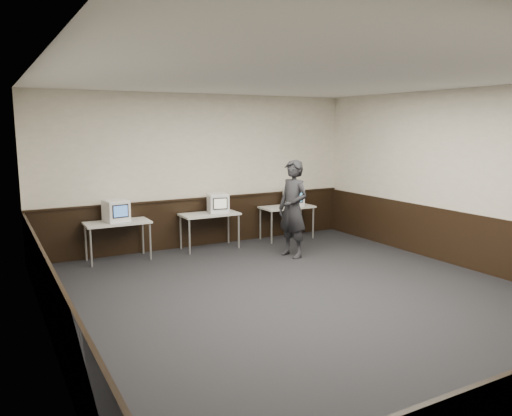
{
  "coord_description": "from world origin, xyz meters",
  "views": [
    {
      "loc": [
        -4.07,
        -5.78,
        2.54
      ],
      "look_at": [
        -0.0,
        1.6,
        1.15
      ],
      "focal_mm": 35.0,
      "sensor_mm": 36.0,
      "label": 1
    }
  ],
  "objects_px": {
    "emac_center": "(218,203)",
    "person": "(293,209)",
    "emac_left": "(116,211)",
    "desk_center": "(210,217)",
    "desk_left": "(117,225)",
    "desk_right": "(287,209)",
    "emac_right": "(294,197)"
  },
  "relations": [
    {
      "from": "emac_center",
      "to": "person",
      "type": "relative_size",
      "value": 0.26
    },
    {
      "from": "emac_left",
      "to": "person",
      "type": "distance_m",
      "value": 3.37
    },
    {
      "from": "desk_center",
      "to": "person",
      "type": "distance_m",
      "value": 1.82
    },
    {
      "from": "desk_center",
      "to": "emac_left",
      "type": "xyz_separation_m",
      "value": [
        -1.91,
        0.02,
        0.28
      ]
    },
    {
      "from": "desk_center",
      "to": "person",
      "type": "height_order",
      "value": "person"
    },
    {
      "from": "desk_left",
      "to": "emac_left",
      "type": "bearing_deg",
      "value": 106.49
    },
    {
      "from": "desk_right",
      "to": "emac_right",
      "type": "distance_m",
      "value": 0.32
    },
    {
      "from": "desk_right",
      "to": "emac_left",
      "type": "height_order",
      "value": "emac_left"
    },
    {
      "from": "desk_left",
      "to": "emac_center",
      "type": "bearing_deg",
      "value": -0.19
    },
    {
      "from": "desk_left",
      "to": "emac_center",
      "type": "height_order",
      "value": "emac_center"
    },
    {
      "from": "person",
      "to": "emac_center",
      "type": "bearing_deg",
      "value": -157.0
    },
    {
      "from": "desk_center",
      "to": "person",
      "type": "relative_size",
      "value": 0.63
    },
    {
      "from": "emac_right",
      "to": "desk_left",
      "type": "bearing_deg",
      "value": -165.38
    },
    {
      "from": "desk_right",
      "to": "emac_right",
      "type": "xyz_separation_m",
      "value": [
        0.17,
        -0.01,
        0.27
      ]
    },
    {
      "from": "desk_left",
      "to": "emac_left",
      "type": "xyz_separation_m",
      "value": [
        -0.01,
        0.02,
        0.28
      ]
    },
    {
      "from": "emac_right",
      "to": "emac_left",
      "type": "bearing_deg",
      "value": -165.72
    },
    {
      "from": "emac_center",
      "to": "emac_right",
      "type": "distance_m",
      "value": 1.88
    },
    {
      "from": "emac_right",
      "to": "person",
      "type": "distance_m",
      "value": 1.63
    },
    {
      "from": "desk_right",
      "to": "emac_left",
      "type": "xyz_separation_m",
      "value": [
        -3.81,
        0.02,
        0.28
      ]
    },
    {
      "from": "desk_left",
      "to": "desk_center",
      "type": "xyz_separation_m",
      "value": [
        1.9,
        0.0,
        0.0
      ]
    },
    {
      "from": "desk_center",
      "to": "desk_right",
      "type": "distance_m",
      "value": 1.9
    },
    {
      "from": "emac_left",
      "to": "person",
      "type": "xyz_separation_m",
      "value": [
        3.08,
        -1.39,
        -0.01
      ]
    },
    {
      "from": "desk_right",
      "to": "emac_center",
      "type": "height_order",
      "value": "emac_center"
    },
    {
      "from": "desk_center",
      "to": "emac_right",
      "type": "relative_size",
      "value": 2.37
    },
    {
      "from": "emac_left",
      "to": "emac_right",
      "type": "xyz_separation_m",
      "value": [
        3.98,
        -0.03,
        -0.01
      ]
    },
    {
      "from": "desk_left",
      "to": "desk_right",
      "type": "xyz_separation_m",
      "value": [
        3.8,
        0.0,
        0.0
      ]
    },
    {
      "from": "emac_right",
      "to": "person",
      "type": "xyz_separation_m",
      "value": [
        -0.9,
        -1.36,
        -0.0
      ]
    },
    {
      "from": "desk_center",
      "to": "desk_left",
      "type": "bearing_deg",
      "value": 180.0
    },
    {
      "from": "person",
      "to": "desk_right",
      "type": "bearing_deg",
      "value": 139.11
    },
    {
      "from": "emac_center",
      "to": "person",
      "type": "bearing_deg",
      "value": -42.62
    },
    {
      "from": "desk_right",
      "to": "emac_center",
      "type": "xyz_separation_m",
      "value": [
        -1.71,
        -0.01,
        0.27
      ]
    },
    {
      "from": "desk_center",
      "to": "emac_left",
      "type": "height_order",
      "value": "emac_left"
    }
  ]
}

